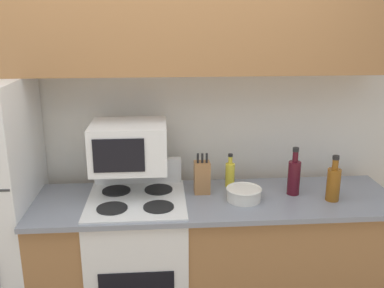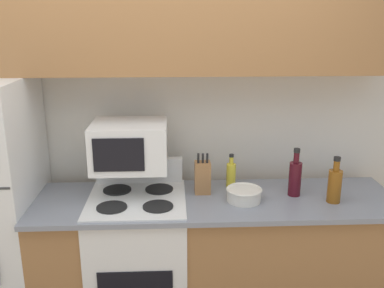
{
  "view_description": "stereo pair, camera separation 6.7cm",
  "coord_description": "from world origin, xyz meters",
  "px_view_note": "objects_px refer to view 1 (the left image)",
  "views": [
    {
      "loc": [
        0.04,
        -2.1,
        1.96
      ],
      "look_at": [
        0.21,
        0.26,
        1.26
      ],
      "focal_mm": 40.0,
      "sensor_mm": 36.0,
      "label": 1
    },
    {
      "loc": [
        0.1,
        -2.1,
        1.96
      ],
      "look_at": [
        0.21,
        0.26,
        1.26
      ],
      "focal_mm": 40.0,
      "sensor_mm": 36.0,
      "label": 2
    }
  ],
  "objects_px": {
    "microwave": "(129,146)",
    "knife_block": "(202,177)",
    "bottle_wine_red": "(294,176)",
    "stove": "(139,264)",
    "bottle_whiskey": "(333,183)",
    "bowl": "(244,194)",
    "bottle_cooking_spray": "(230,174)"
  },
  "relations": [
    {
      "from": "microwave",
      "to": "knife_block",
      "type": "distance_m",
      "value": 0.49
    },
    {
      "from": "microwave",
      "to": "bottle_wine_red",
      "type": "bearing_deg",
      "value": -3.97
    },
    {
      "from": "stove",
      "to": "knife_block",
      "type": "xyz_separation_m",
      "value": [
        0.4,
        0.09,
        0.54
      ]
    },
    {
      "from": "bottle_wine_red",
      "to": "bottle_whiskey",
      "type": "height_order",
      "value": "bottle_wine_red"
    },
    {
      "from": "knife_block",
      "to": "bottle_whiskey",
      "type": "relative_size",
      "value": 0.92
    },
    {
      "from": "knife_block",
      "to": "bowl",
      "type": "bearing_deg",
      "value": -30.48
    },
    {
      "from": "microwave",
      "to": "bowl",
      "type": "bearing_deg",
      "value": -11.81
    },
    {
      "from": "stove",
      "to": "knife_block",
      "type": "distance_m",
      "value": 0.68
    },
    {
      "from": "stove",
      "to": "microwave",
      "type": "bearing_deg",
      "value": 112.1
    },
    {
      "from": "bowl",
      "to": "bottle_whiskey",
      "type": "bearing_deg",
      "value": -4.09
    },
    {
      "from": "knife_block",
      "to": "microwave",
      "type": "bearing_deg",
      "value": 179.75
    },
    {
      "from": "microwave",
      "to": "bottle_wine_red",
      "type": "relative_size",
      "value": 1.49
    },
    {
      "from": "stove",
      "to": "knife_block",
      "type": "bearing_deg",
      "value": 13.03
    },
    {
      "from": "bottle_cooking_spray",
      "to": "bowl",
      "type": "bearing_deg",
      "value": -78.03
    },
    {
      "from": "knife_block",
      "to": "bottle_whiskey",
      "type": "distance_m",
      "value": 0.79
    },
    {
      "from": "microwave",
      "to": "bottle_cooking_spray",
      "type": "relative_size",
      "value": 2.03
    },
    {
      "from": "bottle_cooking_spray",
      "to": "bottle_whiskey",
      "type": "distance_m",
      "value": 0.63
    },
    {
      "from": "stove",
      "to": "bottle_cooking_spray",
      "type": "height_order",
      "value": "bottle_cooking_spray"
    },
    {
      "from": "stove",
      "to": "bottle_wine_red",
      "type": "bearing_deg",
      "value": 1.53
    },
    {
      "from": "stove",
      "to": "bowl",
      "type": "bearing_deg",
      "value": -4.19
    },
    {
      "from": "bowl",
      "to": "bottle_wine_red",
      "type": "height_order",
      "value": "bottle_wine_red"
    },
    {
      "from": "bottle_whiskey",
      "to": "microwave",
      "type": "bearing_deg",
      "value": 171.53
    },
    {
      "from": "bowl",
      "to": "bottle_whiskey",
      "type": "distance_m",
      "value": 0.53
    },
    {
      "from": "microwave",
      "to": "bottle_wine_red",
      "type": "height_order",
      "value": "microwave"
    },
    {
      "from": "knife_block",
      "to": "bowl",
      "type": "xyz_separation_m",
      "value": [
        0.24,
        -0.14,
        -0.06
      ]
    },
    {
      "from": "microwave",
      "to": "bowl",
      "type": "distance_m",
      "value": 0.74
    },
    {
      "from": "bottle_cooking_spray",
      "to": "bottle_wine_red",
      "type": "distance_m",
      "value": 0.4
    },
    {
      "from": "bottle_cooking_spray",
      "to": "bottle_wine_red",
      "type": "relative_size",
      "value": 0.73
    },
    {
      "from": "stove",
      "to": "microwave",
      "type": "xyz_separation_m",
      "value": [
        -0.04,
        0.1,
        0.75
      ]
    },
    {
      "from": "bottle_cooking_spray",
      "to": "knife_block",
      "type": "bearing_deg",
      "value": -155.31
    },
    {
      "from": "bowl",
      "to": "bottle_cooking_spray",
      "type": "height_order",
      "value": "bottle_cooking_spray"
    },
    {
      "from": "knife_block",
      "to": "bowl",
      "type": "height_order",
      "value": "knife_block"
    }
  ]
}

